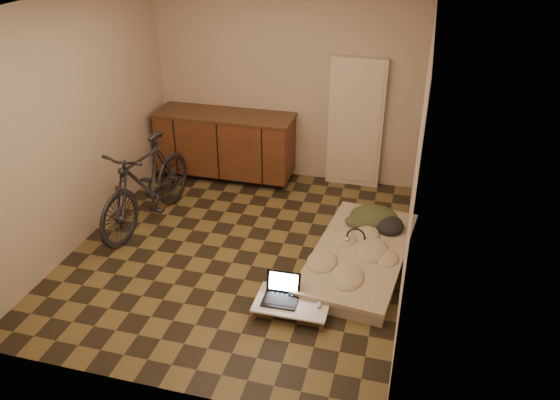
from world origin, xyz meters
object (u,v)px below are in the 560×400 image
(futon, at_px, (360,255))
(lap_desk, at_px, (292,303))
(bicycle, at_px, (146,179))
(laptop, at_px, (281,294))

(futon, relative_size, lap_desk, 2.87)
(bicycle, relative_size, lap_desk, 2.57)
(laptop, bearing_deg, futon, 54.80)
(laptop, bearing_deg, bicycle, 147.98)
(futon, xyz_separation_m, laptop, (-0.61, -0.93, 0.08))
(bicycle, relative_size, futon, 0.90)
(bicycle, bearing_deg, laptop, -22.64)
(bicycle, relative_size, laptop, 5.36)
(futon, xyz_separation_m, lap_desk, (-0.50, -0.95, 0.02))
(bicycle, height_order, lap_desk, bicycle)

